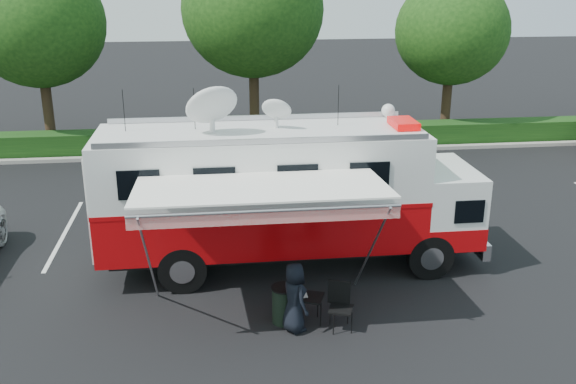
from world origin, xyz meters
name	(u,v)px	position (x,y,z in m)	size (l,w,h in m)	color
ground_plane	(290,264)	(0.00, 0.00, 0.00)	(120.00, 120.00, 0.00)	black
back_border	(279,32)	(1.14, 12.90, 5.00)	(60.00, 6.14, 8.87)	#9E998E
stall_lines	(262,224)	(-0.50, 3.00, 0.00)	(24.12, 5.50, 0.01)	silver
command_truck	(287,193)	(-0.09, 0.00, 2.04)	(9.90, 2.72, 4.75)	black
awning	(261,193)	(-0.97, -2.82, 3.06)	(5.40, 2.78, 3.26)	white
person	(294,330)	(-0.33, -3.32, 0.00)	(0.78, 0.51, 1.59)	black
folding_table	(305,298)	(-0.05, -3.04, 0.62)	(0.93, 0.80, 0.68)	black
folding_chair	(340,301)	(0.69, -3.29, 0.63)	(0.65, 0.69, 1.06)	black
trash_bin	(284,304)	(-0.51, -2.94, 0.44)	(0.58, 0.58, 0.87)	black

